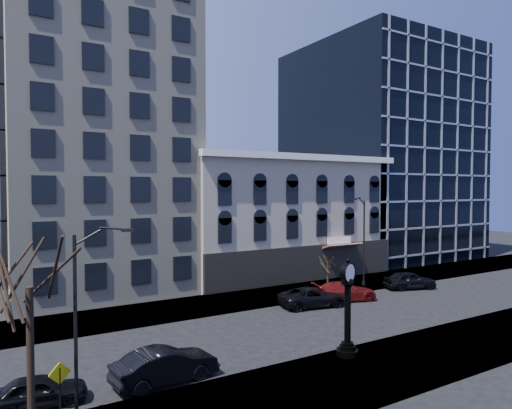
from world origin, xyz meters
TOP-DOWN VIEW (x-y plane):
  - ground at (0.00, 0.00)m, footprint 160.00×160.00m
  - sidewalk_far at (0.00, 8.00)m, footprint 160.00×6.00m
  - sidewalk_near at (0.00, -8.00)m, footprint 160.00×6.00m
  - cream_tower at (-6.11, 18.88)m, footprint 15.90×15.40m
  - victorian_row at (12.00, 15.89)m, footprint 22.60×11.19m
  - glass_office at (32.00, 20.91)m, footprint 20.00×20.15m
  - street_clock at (1.76, -6.00)m, footprint 1.20×1.20m
  - street_lamp_near at (-11.62, -6.65)m, footprint 1.97×0.71m
  - street_lamp_far at (14.81, 6.50)m, footprint 2.09×0.94m
  - bare_tree_near at (-13.73, -7.11)m, footprint 5.33×5.33m
  - bare_tree_far at (10.72, 6.32)m, footprint 2.30×2.30m
  - warning_sign at (-12.70, -6.26)m, footprint 0.83×0.24m
  - car_near_a at (-13.14, -3.45)m, footprint 4.00×2.05m
  - car_near_b at (-7.79, -3.98)m, footprint 5.15×2.24m
  - car_far_a at (6.80, 3.44)m, footprint 5.69×3.38m
  - car_far_b at (10.23, 3.59)m, footprint 5.66×3.48m
  - car_far_c at (18.26, 3.81)m, footprint 5.07×3.31m

SIDE VIEW (x-z plane):
  - ground at x=0.00m, z-range 0.00..0.00m
  - sidewalk_far at x=0.00m, z-range 0.00..0.12m
  - sidewalk_near at x=0.00m, z-range 0.00..0.12m
  - car_near_a at x=-13.14m, z-range 0.00..1.30m
  - car_far_a at x=6.80m, z-range 0.00..1.48m
  - car_far_b at x=10.23m, z-range 0.00..1.53m
  - car_far_c at x=18.26m, z-range 0.00..1.61m
  - car_near_b at x=-7.79m, z-range 0.00..1.65m
  - warning_sign at x=-12.70m, z-range 0.61..3.20m
  - street_clock at x=1.76m, z-range -0.13..5.14m
  - bare_tree_far at x=10.72m, z-range 1.12..5.07m
  - street_lamp_near at x=-11.62m, z-range 2.09..9.84m
  - victorian_row at x=12.00m, z-range -0.25..12.25m
  - street_lamp_far at x=14.81m, z-range 2.26..10.67m
  - bare_tree_near at x=-13.73m, z-range 2.46..11.61m
  - glass_office at x=32.00m, z-range 0.00..28.00m
  - cream_tower at x=-6.11m, z-range -1.93..40.57m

